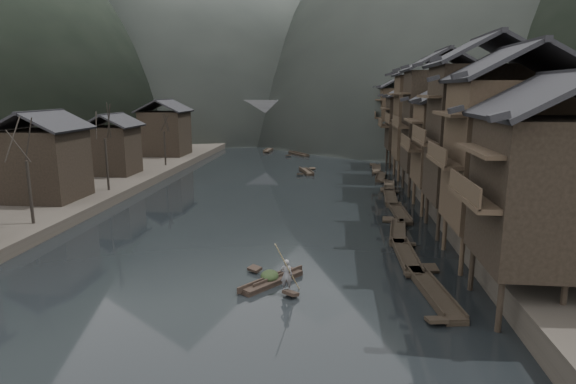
# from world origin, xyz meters

# --- Properties ---
(water) EXTENTS (300.00, 300.00, 0.00)m
(water) POSITION_xyz_m (0.00, 0.00, 0.00)
(water) COLOR black
(water) RESTS_ON ground
(right_bank) EXTENTS (40.00, 200.00, 1.80)m
(right_bank) POSITION_xyz_m (35.00, 40.00, 0.90)
(right_bank) COLOR #2D2823
(right_bank) RESTS_ON ground
(left_bank) EXTENTS (40.00, 200.00, 1.20)m
(left_bank) POSITION_xyz_m (-35.00, 40.00, 0.60)
(left_bank) COLOR #2D2823
(left_bank) RESTS_ON ground
(stilt_houses) EXTENTS (9.00, 67.60, 15.43)m
(stilt_houses) POSITION_xyz_m (17.28, 19.31, 8.73)
(stilt_houses) COLOR black
(stilt_houses) RESTS_ON ground
(left_houses) EXTENTS (8.10, 53.20, 8.73)m
(left_houses) POSITION_xyz_m (-20.50, 20.12, 5.66)
(left_houses) COLOR black
(left_houses) RESTS_ON left_bank
(bare_trees) EXTENTS (3.80, 44.54, 7.61)m
(bare_trees) POSITION_xyz_m (-17.00, 9.33, 6.48)
(bare_trees) COLOR black
(bare_trees) RESTS_ON left_bank
(moored_sampans) EXTENTS (3.07, 50.29, 0.47)m
(moored_sampans) POSITION_xyz_m (12.01, 13.71, 0.20)
(moored_sampans) COLOR black
(moored_sampans) RESTS_ON water
(midriver_boats) EXTENTS (10.30, 27.67, 0.45)m
(midriver_boats) POSITION_xyz_m (-1.03, 46.30, 0.20)
(midriver_boats) COLOR black
(midriver_boats) RESTS_ON water
(stone_bridge) EXTENTS (40.00, 6.00, 9.00)m
(stone_bridge) POSITION_xyz_m (-0.00, 72.00, 5.11)
(stone_bridge) COLOR #4C4C4F
(stone_bridge) RESTS_ON ground
(hero_sampan) EXTENTS (3.57, 4.37, 0.43)m
(hero_sampan) POSITION_xyz_m (2.90, -5.84, 0.20)
(hero_sampan) COLOR black
(hero_sampan) RESTS_ON water
(cargo_heap) EXTENTS (1.07, 1.40, 0.64)m
(cargo_heap) POSITION_xyz_m (2.77, -5.66, 0.75)
(cargo_heap) COLOR black
(cargo_heap) RESTS_ON hero_sampan
(boatman) EXTENTS (0.68, 0.46, 1.81)m
(boatman) POSITION_xyz_m (3.92, -7.19, 1.34)
(boatman) COLOR #605F62
(boatman) RESTS_ON hero_sampan
(bamboo_pole) EXTENTS (1.43, 2.24, 3.90)m
(bamboo_pole) POSITION_xyz_m (4.12, -7.19, 4.20)
(bamboo_pole) COLOR #8C7A51
(bamboo_pole) RESTS_ON boatman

